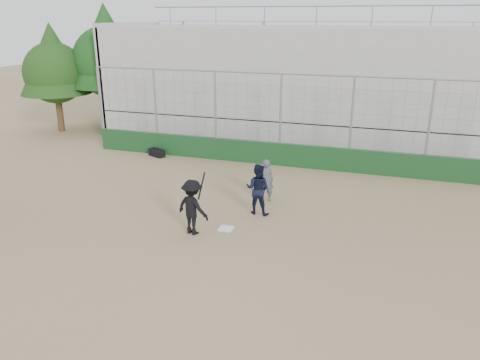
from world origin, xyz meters
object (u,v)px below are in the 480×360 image
(umpire, at_px, (266,182))
(equipment_bag, at_px, (157,153))
(catcher_crouched, at_px, (258,197))
(batter_at_plate, at_px, (192,207))

(umpire, relative_size, equipment_bag, 1.54)
(umpire, distance_m, equipment_bag, 7.45)
(catcher_crouched, relative_size, umpire, 0.85)
(batter_at_plate, height_order, catcher_crouched, batter_at_plate)
(catcher_crouched, distance_m, umpire, 1.23)
(batter_at_plate, distance_m, umpire, 3.55)
(catcher_crouched, xyz_separation_m, umpire, (-0.06, 1.23, 0.11))
(umpire, bearing_deg, batter_at_plate, 48.08)
(batter_at_plate, relative_size, catcher_crouched, 1.59)
(batter_at_plate, distance_m, equipment_bag, 8.70)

